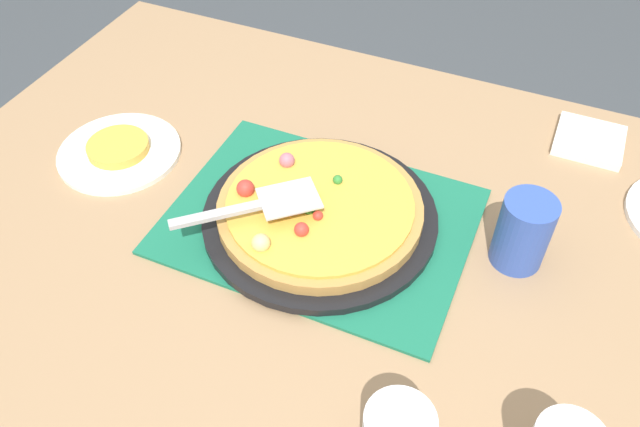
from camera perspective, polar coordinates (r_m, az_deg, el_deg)
The scene contains 9 objects.
dining_table at distance 1.12m, azimuth 0.00°, elevation -4.59°, with size 1.40×1.00×0.75m.
placemat at distance 1.04m, azimuth 0.00°, elevation -0.65°, with size 0.48×0.36×0.01m, color #196B4C.
pizza_pan at distance 1.03m, azimuth 0.00°, elevation -0.27°, with size 0.38×0.38×0.01m, color black.
pizza at distance 1.01m, azimuth -0.14°, elevation 0.52°, with size 0.33×0.33×0.05m.
plate_near_left at distance 1.21m, azimuth -17.53°, elevation 5.25°, with size 0.22×0.22×0.01m, color white.
served_slice_left at distance 1.20m, azimuth -17.66°, elevation 5.72°, with size 0.11×0.11×0.02m, color gold.
cup_corner at distance 0.99m, azimuth 17.75°, elevation -1.59°, with size 0.08×0.08×0.12m, color #3351AD.
pizza_server at distance 0.97m, azimuth -5.50°, elevation 0.76°, with size 0.20×0.18×0.01m.
napkin_stack at distance 1.28m, azimuth 22.99°, elevation 6.06°, with size 0.12×0.12×0.02m, color white.
Camera 1 is at (0.28, -0.65, 1.51)m, focal length 35.69 mm.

